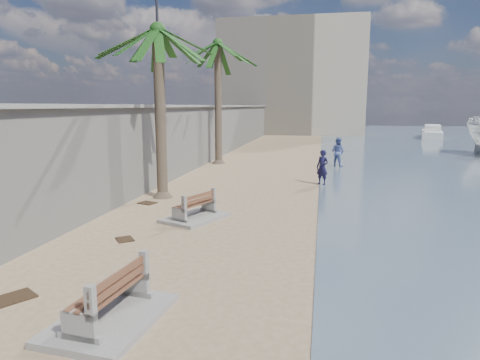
{
  "coord_description": "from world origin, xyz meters",
  "views": [
    {
      "loc": [
        2.06,
        -6.32,
        3.56
      ],
      "look_at": [
        -0.5,
        7.0,
        1.2
      ],
      "focal_mm": 32.0,
      "sensor_mm": 36.0,
      "label": 1
    }
  ],
  "objects": [
    {
      "name": "yacht_far",
      "position": [
        14.18,
        45.12,
        0.35
      ],
      "size": [
        3.48,
        7.55,
        1.5
      ],
      "primitive_type": null,
      "rotation": [
        0.0,
        0.0,
        1.37
      ],
      "color": "silver",
      "rests_on": "bay_water"
    },
    {
      "name": "ground_plane",
      "position": [
        0.0,
        0.0,
        0.0
      ],
      "size": [
        140.0,
        140.0,
        0.0
      ],
      "primitive_type": "plane",
      "color": "tan"
    },
    {
      "name": "person_b",
      "position": [
        3.0,
        19.61,
        0.95
      ],
      "size": [
        1.15,
        1.09,
        1.9
      ],
      "primitive_type": "imported",
      "rotation": [
        0.0,
        0.0,
        2.59
      ],
      "color": "#4F61A4",
      "rests_on": "ground_plane"
    },
    {
      "name": "palm_back",
      "position": [
        -4.25,
        19.47,
        7.13
      ],
      "size": [
        5.0,
        5.0,
        8.13
      ],
      "color": "brown",
      "rests_on": "ground_plane"
    },
    {
      "name": "person_a",
      "position": [
        2.11,
        13.27,
        0.92
      ],
      "size": [
        0.8,
        0.73,
        1.83
      ],
      "primitive_type": "imported",
      "rotation": [
        0.0,
        0.0,
        -0.56
      ],
      "color": "#151335",
      "rests_on": "ground_plane"
    },
    {
      "name": "bench_near",
      "position": [
        -1.31,
        -0.23,
        0.4
      ],
      "size": [
        1.68,
        2.3,
        0.91
      ],
      "color": "gray",
      "rests_on": "ground_plane"
    },
    {
      "name": "streetlight",
      "position": [
        -5.1,
        12.0,
        6.64
      ],
      "size": [
        0.28,
        0.28,
        5.12
      ],
      "color": "#2D2D33",
      "rests_on": "wall_cap"
    },
    {
      "name": "seawall",
      "position": [
        -5.2,
        20.0,
        1.75
      ],
      "size": [
        0.45,
        70.0,
        3.5
      ],
      "primitive_type": "cube",
      "color": "gray",
      "rests_on": "ground_plane"
    },
    {
      "name": "debris_d",
      "position": [
        -3.07,
        3.95,
        0.01
      ],
      "size": [
        0.65,
        0.66,
        0.03
      ],
      "primitive_type": "cube",
      "rotation": [
        0.0,
        0.0,
        5.38
      ],
      "color": "#382616",
      "rests_on": "ground_plane"
    },
    {
      "name": "end_building",
      "position": [
        -2.0,
        52.0,
        7.0
      ],
      "size": [
        18.0,
        12.0,
        14.0
      ],
      "primitive_type": "cube",
      "color": "#B7AA93",
      "rests_on": "ground_plane"
    },
    {
      "name": "debris_b",
      "position": [
        -3.52,
        0.25,
        0.01
      ],
      "size": [
        0.83,
        0.87,
        0.03
      ],
      "primitive_type": "cube",
      "rotation": [
        0.0,
        0.0,
        4.15
      ],
      "color": "#382616",
      "rests_on": "ground_plane"
    },
    {
      "name": "palm_mid",
      "position": [
        -4.04,
        9.29,
        6.25
      ],
      "size": [
        5.0,
        5.0,
        7.22
      ],
      "color": "brown",
      "rests_on": "ground_plane"
    },
    {
      "name": "debris_c",
      "position": [
        -4.22,
        8.18,
        0.01
      ],
      "size": [
        0.73,
        0.66,
        0.03
      ],
      "primitive_type": "cube",
      "rotation": [
        0.0,
        0.0,
        2.8
      ],
      "color": "#382616",
      "rests_on": "ground_plane"
    },
    {
      "name": "bench_far",
      "position": [
        -1.83,
        6.33,
        0.36
      ],
      "size": [
        2.02,
        2.36,
        0.83
      ],
      "color": "gray",
      "rests_on": "ground_plane"
    },
    {
      "name": "wall_cap",
      "position": [
        -5.2,
        20.0,
        3.55
      ],
      "size": [
        0.8,
        70.0,
        0.12
      ],
      "primitive_type": "cube",
      "color": "gray",
      "rests_on": "seawall"
    }
  ]
}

